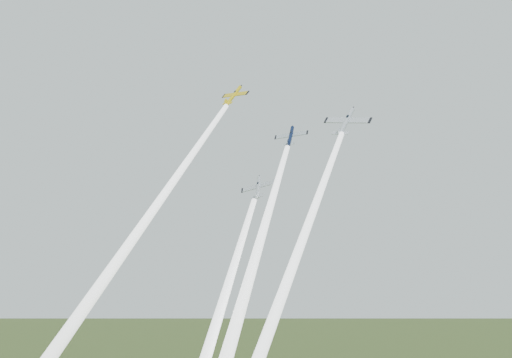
% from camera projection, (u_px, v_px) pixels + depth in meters
% --- Properties ---
extents(plane_yellow, '(7.72, 5.80, 6.47)m').
position_uv_depth(plane_yellow, '(234.00, 95.00, 125.17)').
color(plane_yellow, yellow).
extents(smoke_trail_yellow, '(7.10, 39.86, 48.37)m').
position_uv_depth(smoke_trail_yellow, '(145.00, 222.00, 106.01)').
color(smoke_trail_yellow, white).
extents(plane_navy, '(7.85, 6.26, 6.16)m').
position_uv_depth(plane_navy, '(291.00, 136.00, 119.64)').
color(plane_navy, '#0C1838').
extents(smoke_trail_navy, '(11.01, 35.65, 43.84)m').
position_uv_depth(smoke_trail_navy, '(254.00, 263.00, 98.50)').
color(smoke_trail_navy, white).
extents(plane_silver_right, '(9.35, 7.17, 8.67)m').
position_uv_depth(plane_silver_right, '(346.00, 122.00, 112.49)').
color(plane_silver_right, silver).
extents(smoke_trail_silver_right, '(5.30, 46.45, 56.39)m').
position_uv_depth(smoke_trail_silver_right, '(280.00, 301.00, 87.66)').
color(smoke_trail_silver_right, white).
extents(plane_silver_low, '(8.45, 6.23, 7.03)m').
position_uv_depth(plane_silver_low, '(258.00, 187.00, 111.31)').
color(plane_silver_low, '#ADB5BC').
extents(smoke_trail_silver_low, '(11.62, 36.42, 44.92)m').
position_uv_depth(smoke_trail_silver_low, '(210.00, 342.00, 89.61)').
color(smoke_trail_silver_low, white).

